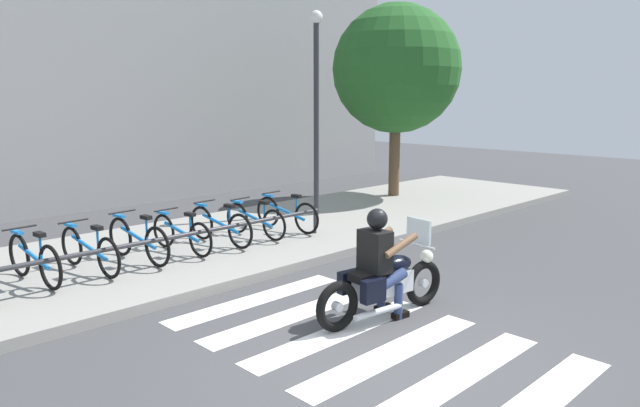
# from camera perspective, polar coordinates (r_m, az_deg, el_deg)

# --- Properties ---
(ground_plane) EXTENTS (48.00, 48.00, 0.00)m
(ground_plane) POSITION_cam_1_polar(r_m,az_deg,el_deg) (6.51, 6.19, -14.85)
(ground_plane) COLOR #424244
(sidewalk) EXTENTS (24.00, 4.40, 0.15)m
(sidewalk) POSITION_cam_1_polar(r_m,az_deg,el_deg) (10.34, -16.62, -5.14)
(sidewalk) COLOR gray
(sidewalk) RESTS_ON ground
(crosswalk_stripe_0) EXTENTS (2.80, 0.40, 0.01)m
(crosswalk_stripe_0) POSITION_cam_1_polar(r_m,az_deg,el_deg) (5.88, 20.09, -18.31)
(crosswalk_stripe_0) COLOR white
(crosswalk_stripe_0) RESTS_ON ground
(crosswalk_stripe_1) EXTENTS (2.80, 0.40, 0.01)m
(crosswalk_stripe_1) POSITION_cam_1_polar(r_m,az_deg,el_deg) (6.22, 13.17, -16.31)
(crosswalk_stripe_1) COLOR white
(crosswalk_stripe_1) RESTS_ON ground
(crosswalk_stripe_2) EXTENTS (2.80, 0.40, 0.01)m
(crosswalk_stripe_2) POSITION_cam_1_polar(r_m,az_deg,el_deg) (6.63, 7.15, -14.35)
(crosswalk_stripe_2) COLOR white
(crosswalk_stripe_2) RESTS_ON ground
(crosswalk_stripe_3) EXTENTS (2.80, 0.40, 0.01)m
(crosswalk_stripe_3) POSITION_cam_1_polar(r_m,az_deg,el_deg) (7.10, 1.97, -12.52)
(crosswalk_stripe_3) COLOR white
(crosswalk_stripe_3) RESTS_ON ground
(crosswalk_stripe_4) EXTENTS (2.80, 0.40, 0.01)m
(crosswalk_stripe_4) POSITION_cam_1_polar(r_m,az_deg,el_deg) (7.64, -2.46, -10.84)
(crosswalk_stripe_4) COLOR white
(crosswalk_stripe_4) RESTS_ON ground
(crosswalk_stripe_5) EXTENTS (2.80, 0.40, 0.01)m
(crosswalk_stripe_5) POSITION_cam_1_polar(r_m,az_deg,el_deg) (8.21, -6.25, -9.34)
(crosswalk_stripe_5) COLOR white
(crosswalk_stripe_5) RESTS_ON ground
(motorcycle) EXTENTS (2.10, 0.73, 1.21)m
(motorcycle) POSITION_cam_1_polar(r_m,az_deg,el_deg) (7.45, 6.30, -7.77)
(motorcycle) COLOR black
(motorcycle) RESTS_ON ground
(rider) EXTENTS (0.67, 0.59, 1.43)m
(rider) POSITION_cam_1_polar(r_m,az_deg,el_deg) (7.29, 5.88, -5.17)
(rider) COLOR black
(rider) RESTS_ON ground
(bicycle_1) EXTENTS (0.48, 1.62, 0.78)m
(bicycle_1) POSITION_cam_1_polar(r_m,az_deg,el_deg) (9.20, -26.31, -4.94)
(bicycle_1) COLOR black
(bicycle_1) RESTS_ON sidewalk
(bicycle_2) EXTENTS (0.48, 1.71, 0.75)m
(bicycle_2) POSITION_cam_1_polar(r_m,az_deg,el_deg) (9.47, -21.75, -4.25)
(bicycle_2) COLOR black
(bicycle_2) RESTS_ON sidewalk
(bicycle_3) EXTENTS (0.48, 1.70, 0.79)m
(bicycle_3) POSITION_cam_1_polar(r_m,az_deg,el_deg) (9.78, -17.47, -3.44)
(bicycle_3) COLOR black
(bicycle_3) RESTS_ON sidewalk
(bicycle_4) EXTENTS (0.48, 1.62, 0.73)m
(bicycle_4) POSITION_cam_1_polar(r_m,az_deg,el_deg) (10.16, -13.49, -2.88)
(bicycle_4) COLOR black
(bicycle_4) RESTS_ON sidewalk
(bicycle_5) EXTENTS (0.48, 1.69, 0.77)m
(bicycle_5) POSITION_cam_1_polar(r_m,az_deg,el_deg) (10.57, -9.80, -2.14)
(bicycle_5) COLOR black
(bicycle_5) RESTS_ON sidewalk
(bicycle_6) EXTENTS (0.48, 1.60, 0.72)m
(bicycle_6) POSITION_cam_1_polar(r_m,az_deg,el_deg) (11.03, -6.42, -1.61)
(bicycle_6) COLOR black
(bicycle_6) RESTS_ON sidewalk
(bicycle_7) EXTENTS (0.48, 1.67, 0.75)m
(bicycle_7) POSITION_cam_1_polar(r_m,az_deg,el_deg) (11.53, -3.31, -0.99)
(bicycle_7) COLOR black
(bicycle_7) RESTS_ON sidewalk
(bike_rack) EXTENTS (6.16, 0.07, 0.49)m
(bike_rack) POSITION_cam_1_polar(r_m,az_deg,el_deg) (9.48, -13.82, -3.28)
(bike_rack) COLOR #333338
(bike_rack) RESTS_ON sidewalk
(street_lamp) EXTENTS (0.28, 0.28, 4.60)m
(street_lamp) POSITION_cam_1_polar(r_m,az_deg,el_deg) (12.92, -0.37, 10.40)
(street_lamp) COLOR #2D2D33
(street_lamp) RESTS_ON ground
(tree_near_rack) EXTENTS (3.35, 3.35, 5.18)m
(tree_near_rack) POSITION_cam_1_polar(r_m,az_deg,el_deg) (15.66, 7.53, 12.95)
(tree_near_rack) COLOR brown
(tree_near_rack) RESTS_ON ground
(building_backdrop) EXTENTS (24.00, 1.20, 9.78)m
(building_backdrop) POSITION_cam_1_polar(r_m,az_deg,el_deg) (15.42, -28.09, 17.13)
(building_backdrop) COLOR gray
(building_backdrop) RESTS_ON ground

